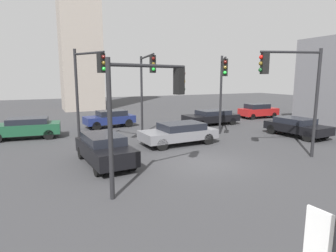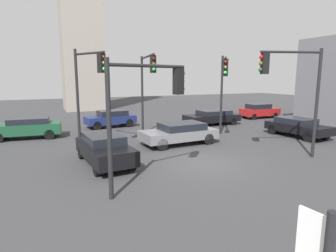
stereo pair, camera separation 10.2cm
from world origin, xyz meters
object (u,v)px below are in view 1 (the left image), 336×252
at_px(car_6, 258,111).
at_px(car_7, 110,118).
at_px(traffic_light_1, 292,81).
at_px(traffic_light_0, 88,80).
at_px(traffic_light_2, 146,78).
at_px(car_3, 25,127).
at_px(traffic_light_4, 223,80).
at_px(car_0, 179,133).
at_px(car_1, 296,126).
at_px(traffic_light_3, 149,98).
at_px(car_2, 211,117).
at_px(car_5, 104,148).

relative_size(car_6, car_7, 0.95).
bearing_deg(car_7, traffic_light_1, 108.59).
relative_size(traffic_light_0, traffic_light_1, 1.03).
bearing_deg(traffic_light_2, car_3, -105.46).
distance_m(traffic_light_4, car_0, 4.58).
bearing_deg(traffic_light_0, car_1, 53.49).
distance_m(traffic_light_4, car_6, 11.87).
relative_size(traffic_light_0, traffic_light_2, 1.02).
bearing_deg(traffic_light_3, traffic_light_0, 83.88).
distance_m(traffic_light_1, car_0, 6.98).
bearing_deg(car_2, car_7, -17.59).
bearing_deg(car_3, car_0, 151.87).
relative_size(car_0, car_1, 1.08).
bearing_deg(car_5, traffic_light_4, 100.74).
height_order(traffic_light_0, car_7, traffic_light_0).
xyz_separation_m(car_2, car_3, (-14.59, 0.39, 0.07)).
bearing_deg(traffic_light_4, car_0, -54.02).
xyz_separation_m(traffic_light_2, car_2, (7.18, 3.11, -3.36)).
xyz_separation_m(traffic_light_4, car_5, (-8.34, -2.33, -3.17)).
bearing_deg(car_1, traffic_light_2, -114.12).
height_order(traffic_light_3, car_6, traffic_light_3).
bearing_deg(traffic_light_4, traffic_light_3, -18.72).
distance_m(car_0, car_5, 5.51).
xyz_separation_m(traffic_light_4, car_2, (2.66, 5.19, -3.24)).
xyz_separation_m(traffic_light_0, car_7, (2.77, 6.97, -3.20)).
bearing_deg(car_1, traffic_light_1, -56.81).
relative_size(traffic_light_4, car_3, 1.21).
bearing_deg(traffic_light_3, car_2, 33.18).
relative_size(car_1, car_5, 0.99).
bearing_deg(traffic_light_4, traffic_light_2, -82.27).
distance_m(traffic_light_2, car_3, 8.83).
bearing_deg(car_0, traffic_light_3, 51.09).
bearing_deg(car_0, car_5, 19.76).
bearing_deg(car_6, car_5, -151.74).
xyz_separation_m(traffic_light_1, car_2, (2.27, 10.40, -3.23)).
relative_size(car_1, car_2, 0.92).
bearing_deg(car_7, car_1, 133.27).
height_order(traffic_light_4, car_5, traffic_light_4).
height_order(traffic_light_4, car_3, traffic_light_4).
distance_m(traffic_light_0, traffic_light_2, 4.20).
relative_size(traffic_light_2, traffic_light_3, 1.18).
bearing_deg(car_7, traffic_light_3, 75.83).
bearing_deg(car_1, car_0, -102.73).
xyz_separation_m(car_0, car_2, (5.93, 5.39, -0.03)).
height_order(traffic_light_3, car_3, traffic_light_3).
bearing_deg(traffic_light_0, traffic_light_1, 29.10).
bearing_deg(car_5, traffic_light_2, 134.23).
bearing_deg(traffic_light_1, car_7, -46.16).
xyz_separation_m(car_3, car_5, (3.59, -7.91, -0.01)).
height_order(traffic_light_2, traffic_light_4, traffic_light_4).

